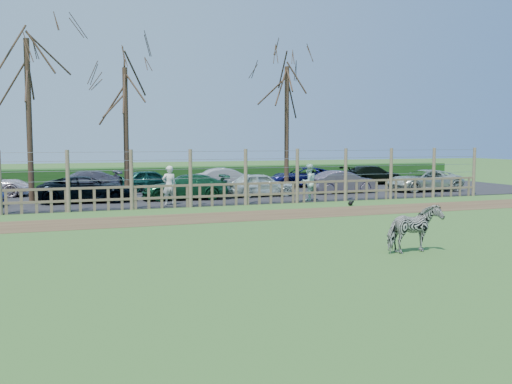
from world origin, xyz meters
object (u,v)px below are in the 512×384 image
object	(u,v)px
crow	(351,203)
visitor_a	(169,185)
car_4	(260,185)
car_3	(185,187)
tree_right	(287,98)
car_12	(303,177)
tree_left	(28,80)
car_6	(424,180)
car_9	(82,182)
car_11	(228,178)
car_13	(372,175)
visitor_b	(309,182)
tree_mid	(125,100)
car_2	(87,189)
car_5	(343,182)
zebra	(414,229)
car_10	(151,180)

from	to	relation	value
crow	visitor_a	bearing A→B (deg)	160.29
car_4	car_3	bearing A→B (deg)	91.18
tree_right	car_12	distance (m)	5.32
tree_left	car_6	xyz separation A→B (m)	(20.48, -1.68, -4.98)
car_9	car_11	size ratio (longest dim) A/B	1.14
crow	car_9	world-z (taller)	car_9
tree_left	car_13	size ratio (longest dim) A/B	1.90
visitor_b	car_11	size ratio (longest dim) A/B	0.47
tree_mid	crow	xyz separation A→B (m)	(8.77, -7.31, -4.76)
tree_mid	visitor_b	bearing A→B (deg)	-32.87
tree_left	car_2	world-z (taller)	tree_left
crow	car_4	distance (m)	5.55
car_12	tree_left	bearing A→B (deg)	-69.73
car_9	car_13	bearing A→B (deg)	85.92
car_2	car_11	distance (m)	9.75
tree_left	car_11	bearing A→B (deg)	19.82
car_3	car_5	bearing A→B (deg)	97.70
zebra	car_12	bearing A→B (deg)	-23.30
car_4	car_12	distance (m)	6.55
tree_left	visitor_a	world-z (taller)	tree_left
crow	car_2	xyz separation A→B (m)	(-10.86, 5.08, 0.53)
visitor_a	car_2	world-z (taller)	visitor_a
car_10	car_3	bearing A→B (deg)	-174.13
car_9	car_12	distance (m)	12.99
visitor_b	car_9	world-z (taller)	visitor_b
car_12	car_13	bearing A→B (deg)	102.00
tree_left	car_6	world-z (taller)	tree_left
car_4	car_10	xyz separation A→B (m)	(-4.70, 4.92, 0.00)
tree_mid	zebra	size ratio (longest dim) A/B	4.65
crow	car_5	xyz separation A→B (m)	(2.40, 5.14, 0.53)
crow	car_12	distance (m)	9.92
tree_right	car_5	bearing A→B (deg)	-50.85
tree_left	car_11	size ratio (longest dim) A/B	2.16
tree_left	car_9	bearing A→B (deg)	55.66
visitor_a	car_11	distance (m)	8.99
car_3	zebra	bearing A→B (deg)	15.22
visitor_a	car_5	size ratio (longest dim) A/B	0.47
zebra	car_13	distance (m)	22.73
zebra	visitor_b	world-z (taller)	visitor_b
car_4	car_11	bearing A→B (deg)	-0.86
car_10	car_11	world-z (taller)	same
car_11	zebra	bearing A→B (deg)	179.12
tree_left	car_2	bearing A→B (deg)	-27.07
tree_mid	tree_right	size ratio (longest dim) A/B	0.93
crow	car_11	distance (m)	10.50
visitor_b	car_12	bearing A→B (deg)	-128.61
car_11	car_6	bearing A→B (deg)	-117.14
car_4	car_6	bearing A→B (deg)	-94.27
car_9	car_5	bearing A→B (deg)	65.80
tree_right	car_3	xyz separation A→B (m)	(-6.58, -3.08, -4.60)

